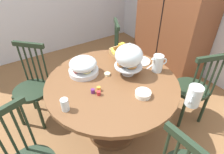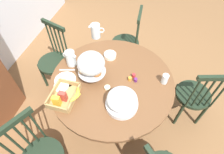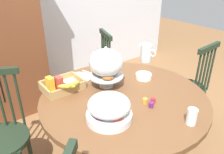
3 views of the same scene
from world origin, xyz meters
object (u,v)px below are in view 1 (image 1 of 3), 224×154
object	(u,v)px
cereal_bowl	(143,94)
windsor_chair_far_side	(107,58)
dining_table	(112,96)
windsor_chair_host_seat	(33,89)
wooden_armoire	(176,11)
orange_juice_pitcher	(158,64)
china_plate_small	(135,57)
china_plate_large	(140,61)
pastry_stand_with_dome	(129,57)
cereal_basket	(123,53)
fruit_platter_covered	(83,66)
windsor_chair_facing_door	(192,90)
milk_pitcher	(194,97)
butter_dish	(107,74)
drinking_glass	(65,104)

from	to	relation	value
cereal_bowl	windsor_chair_far_side	bearing A→B (deg)	163.52
dining_table	windsor_chair_host_seat	distance (m)	0.95
windsor_chair_far_side	wooden_armoire	bearing A→B (deg)	79.91
orange_juice_pitcher	cereal_bowl	bearing A→B (deg)	-59.62
china_plate_small	china_plate_large	bearing A→B (deg)	0.14
pastry_stand_with_dome	cereal_basket	size ratio (longest dim) A/B	1.09
windsor_chair_host_seat	orange_juice_pitcher	world-z (taller)	windsor_chair_host_seat
orange_juice_pitcher	cereal_basket	distance (m)	0.46
windsor_chair_host_seat	cereal_basket	world-z (taller)	windsor_chair_host_seat
wooden_armoire	china_plate_large	bearing A→B (deg)	-64.72
pastry_stand_with_dome	fruit_platter_covered	distance (m)	0.46
windsor_chair_facing_door	milk_pitcher	size ratio (longest dim) A/B	4.97
pastry_stand_with_dome	milk_pitcher	bearing A→B (deg)	15.38
dining_table	butter_dish	distance (m)	0.24
windsor_chair_host_seat	windsor_chair_facing_door	bearing A→B (deg)	56.51
windsor_chair_far_side	drinking_glass	bearing A→B (deg)	-46.04
orange_juice_pitcher	china_plate_small	world-z (taller)	orange_juice_pitcher
cereal_basket	dining_table	bearing A→B (deg)	-47.52
fruit_platter_covered	drinking_glass	distance (m)	0.52
windsor_chair_facing_door	drinking_glass	distance (m)	1.46
windsor_chair_facing_door	china_plate_small	bearing A→B (deg)	-142.07
windsor_chair_host_seat	fruit_platter_covered	distance (m)	0.74
cereal_bowl	china_plate_small	bearing A→B (deg)	147.08
pastry_stand_with_dome	cereal_bowl	world-z (taller)	pastry_stand_with_dome
milk_pitcher	cereal_bowl	distance (m)	0.41
milk_pitcher	cereal_basket	size ratio (longest dim) A/B	0.62
windsor_chair_facing_door	dining_table	bearing A→B (deg)	-109.92
pastry_stand_with_dome	china_plate_small	world-z (taller)	pastry_stand_with_dome
dining_table	china_plate_small	xyz separation A→B (m)	(-0.22, 0.46, 0.21)
drinking_glass	cereal_bowl	bearing A→B (deg)	71.27
wooden_armoire	dining_table	xyz separation A→B (m)	(0.63, -1.53, -0.44)
drinking_glass	windsor_chair_facing_door	bearing A→B (deg)	81.44
wooden_armoire	butter_dish	size ratio (longest dim) A/B	32.67
wooden_armoire	china_plate_small	world-z (taller)	wooden_armoire
dining_table	china_plate_large	xyz separation A→B (m)	(-0.13, 0.46, 0.20)
pastry_stand_with_dome	orange_juice_pitcher	xyz separation A→B (m)	(0.12, 0.29, -0.12)
windsor_chair_host_seat	butter_dish	world-z (taller)	windsor_chair_host_seat
pastry_stand_with_dome	fruit_platter_covered	world-z (taller)	pastry_stand_with_dome
windsor_chair_far_side	pastry_stand_with_dome	xyz separation A→B (m)	(0.81, -0.25, 0.49)
pastry_stand_with_dome	cereal_basket	xyz separation A→B (m)	(-0.32, 0.16, -0.16)
orange_juice_pitcher	fruit_platter_covered	bearing A→B (deg)	-119.55
wooden_armoire	cereal_basket	bearing A→B (deg)	-75.65
wooden_armoire	windsor_chair_host_seat	bearing A→B (deg)	-91.46
china_plate_small	windsor_chair_facing_door	bearing A→B (deg)	37.93
butter_dish	milk_pitcher	bearing A→B (deg)	26.26
windsor_chair_far_side	orange_juice_pitcher	bearing A→B (deg)	2.32
fruit_platter_covered	cereal_basket	world-z (taller)	fruit_platter_covered
windsor_chair_facing_door	butter_dish	bearing A→B (deg)	-116.56
china_plate_large	butter_dish	world-z (taller)	butter_dish
china_plate_small	drinking_glass	size ratio (longest dim) A/B	1.36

